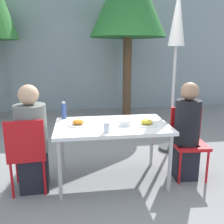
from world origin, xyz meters
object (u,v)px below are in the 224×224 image
object	(u,v)px
drinking_cup	(107,128)
closed_umbrella	(176,38)
person_right	(187,133)
chair_right	(188,137)
person_left	(32,141)
bottle	(64,111)
salad_bowl	(125,123)
chair_left	(27,150)

from	to	relation	value
drinking_cup	closed_umbrella	bearing A→B (deg)	43.77
person_right	closed_umbrella	size ratio (longest dim) A/B	0.50
chair_right	closed_umbrella	distance (m)	1.49
person_left	bottle	size ratio (longest dim) A/B	5.63
person_right	person_left	bearing A→B (deg)	3.83
chair_right	salad_bowl	xyz separation A→B (m)	(-0.83, -0.08, 0.24)
chair_left	salad_bowl	size ratio (longest dim) A/B	6.09
person_left	person_right	world-z (taller)	person_left
drinking_cup	salad_bowl	xyz separation A→B (m)	(0.25, 0.23, -0.02)
closed_umbrella	salad_bowl	size ratio (longest dim) A/B	17.07
chair_right	person_left	bearing A→B (deg)	6.14
closed_umbrella	drinking_cup	distance (m)	1.90
chair_right	person_right	xyz separation A→B (m)	(-0.05, -0.08, 0.07)
person_left	drinking_cup	size ratio (longest dim) A/B	11.39
chair_left	person_right	xyz separation A→B (m)	(1.88, 0.09, 0.07)
person_right	closed_umbrella	bearing A→B (deg)	-96.39
person_left	person_right	size ratio (longest dim) A/B	1.01
drinking_cup	salad_bowl	size ratio (longest dim) A/B	0.75
person_left	salad_bowl	xyz separation A→B (m)	(1.07, 0.00, 0.18)
person_left	drinking_cup	distance (m)	0.87
bottle	drinking_cup	bearing A→B (deg)	-53.32
closed_umbrella	salad_bowl	xyz separation A→B (m)	(-0.93, -0.90, -1.00)
salad_bowl	chair_right	bearing A→B (deg)	5.66
bottle	salad_bowl	world-z (taller)	bottle
chair_left	salad_bowl	distance (m)	1.14
person_right	bottle	size ratio (longest dim) A/B	5.59
bottle	salad_bowl	bearing A→B (deg)	-29.58
chair_left	chair_right	world-z (taller)	same
person_right	chair_left	bearing A→B (deg)	6.36
drinking_cup	salad_bowl	distance (m)	0.34
closed_umbrella	person_left	bearing A→B (deg)	-155.69
bottle	person_right	bearing A→B (deg)	-15.16
chair_right	person_right	distance (m)	0.12
closed_umbrella	chair_right	bearing A→B (deg)	-97.09
chair_left	bottle	world-z (taller)	bottle
chair_left	drinking_cup	distance (m)	0.91
chair_left	bottle	xyz separation A→B (m)	(0.39, 0.50, 0.31)
closed_umbrella	bottle	world-z (taller)	closed_umbrella
chair_right	salad_bowl	size ratio (longest dim) A/B	6.09
salad_bowl	bottle	bearing A→B (deg)	150.42
person_right	drinking_cup	bearing A→B (deg)	16.46
person_left	chair_right	distance (m)	1.90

